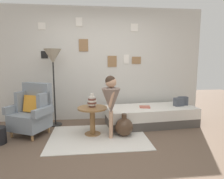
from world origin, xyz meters
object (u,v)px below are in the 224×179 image
(daybed, at_px, (151,116))
(side_table, at_px, (92,115))
(armchair, at_px, (32,111))
(book_on_daybed, at_px, (145,107))
(vase_striped, at_px, (92,101))
(person_child, at_px, (111,98))
(demijohn_near, at_px, (124,127))
(floor_lamp, at_px, (53,60))

(daybed, distance_m, side_table, 1.36)
(armchair, relative_size, book_on_daybed, 4.41)
(book_on_daybed, bearing_deg, vase_striped, -162.73)
(side_table, xyz_separation_m, vase_striped, (-0.00, 0.04, 0.26))
(armchair, relative_size, vase_striped, 3.75)
(person_child, distance_m, demijohn_near, 0.61)
(daybed, bearing_deg, demijohn_near, -140.26)
(demijohn_near, bearing_deg, armchair, 169.53)
(daybed, height_order, vase_striped, vase_striped)
(vase_striped, distance_m, demijohn_near, 0.77)
(daybed, distance_m, book_on_daybed, 0.27)
(daybed, xyz_separation_m, person_child, (-0.95, -0.62, 0.53))
(book_on_daybed, height_order, demijohn_near, book_on_daybed)
(daybed, distance_m, person_child, 1.25)
(armchair, height_order, book_on_daybed, armchair)
(vase_striped, distance_m, person_child, 0.41)
(daybed, xyz_separation_m, vase_striped, (-1.28, -0.41, 0.44))
(person_child, bearing_deg, book_on_daybed, 35.70)
(book_on_daybed, bearing_deg, daybed, 19.61)
(daybed, relative_size, demijohn_near, 4.64)
(armchair, xyz_separation_m, daybed, (2.42, 0.26, -0.24))
(daybed, bearing_deg, vase_striped, -162.44)
(daybed, bearing_deg, book_on_daybed, -160.39)
(daybed, relative_size, floor_lamp, 1.20)
(person_child, height_order, demijohn_near, person_child)
(vase_striped, bearing_deg, daybed, 17.56)
(armchair, bearing_deg, person_child, -13.89)
(armchair, xyz_separation_m, side_table, (1.14, -0.18, -0.06))
(floor_lamp, bearing_deg, book_on_daybed, -8.01)
(armchair, xyz_separation_m, vase_striped, (1.13, -0.15, 0.20))
(daybed, distance_m, floor_lamp, 2.41)
(vase_striped, xyz_separation_m, floor_lamp, (-0.79, 0.62, 0.77))
(vase_striped, relative_size, person_child, 0.23)
(floor_lamp, bearing_deg, person_child, -36.57)
(vase_striped, bearing_deg, demijohn_near, -16.33)
(armchair, distance_m, book_on_daybed, 2.27)
(armchair, xyz_separation_m, floor_lamp, (0.34, 0.47, 0.97))
(demijohn_near, bearing_deg, vase_striped, 163.67)
(armchair, distance_m, daybed, 2.44)
(demijohn_near, bearing_deg, floor_lamp, 150.14)
(book_on_daybed, bearing_deg, armchair, -174.85)
(floor_lamp, distance_m, person_child, 1.56)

